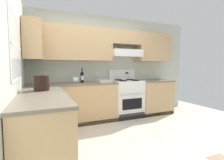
{
  "coord_description": "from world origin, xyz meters",
  "views": [
    {
      "loc": [
        -1.25,
        -2.52,
        1.29
      ],
      "look_at": [
        0.12,
        0.7,
        1.0
      ],
      "focal_mm": 26.93,
      "sensor_mm": 36.0,
      "label": 1
    }
  ],
  "objects_px": {
    "wine_bottle": "(82,76)",
    "bucket": "(42,83)",
    "paper_towel_roll": "(76,80)",
    "stove": "(127,98)",
    "bowl": "(105,82)"
  },
  "relations": [
    {
      "from": "wine_bottle",
      "to": "bucket",
      "type": "bearing_deg",
      "value": -130.37
    },
    {
      "from": "paper_towel_roll",
      "to": "bucket",
      "type": "bearing_deg",
      "value": -124.76
    },
    {
      "from": "wine_bottle",
      "to": "bucket",
      "type": "distance_m",
      "value": 1.35
    },
    {
      "from": "paper_towel_roll",
      "to": "wine_bottle",
      "type": "bearing_deg",
      "value": -5.11
    },
    {
      "from": "stove",
      "to": "bucket",
      "type": "height_order",
      "value": "stove"
    },
    {
      "from": "wine_bottle",
      "to": "paper_towel_roll",
      "type": "height_order",
      "value": "wine_bottle"
    },
    {
      "from": "paper_towel_roll",
      "to": "bowl",
      "type": "bearing_deg",
      "value": -13.49
    },
    {
      "from": "bucket",
      "to": "paper_towel_roll",
      "type": "xyz_separation_m",
      "value": [
        0.72,
        1.04,
        -0.06
      ]
    },
    {
      "from": "stove",
      "to": "wine_bottle",
      "type": "relative_size",
      "value": 3.37
    },
    {
      "from": "bowl",
      "to": "wine_bottle",
      "type": "bearing_deg",
      "value": 164.1
    },
    {
      "from": "stove",
      "to": "bowl",
      "type": "relative_size",
      "value": 3.71
    },
    {
      "from": "wine_bottle",
      "to": "bucket",
      "type": "relative_size",
      "value": 1.48
    },
    {
      "from": "bucket",
      "to": "paper_towel_roll",
      "type": "bearing_deg",
      "value": 55.24
    },
    {
      "from": "wine_bottle",
      "to": "bowl",
      "type": "height_order",
      "value": "wine_bottle"
    },
    {
      "from": "stove",
      "to": "bowl",
      "type": "distance_m",
      "value": 0.78
    }
  ]
}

